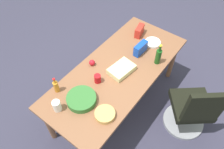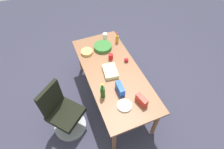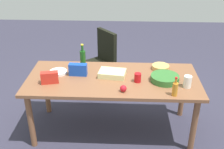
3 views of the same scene
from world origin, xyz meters
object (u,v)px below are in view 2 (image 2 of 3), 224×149
chip_bowl (87,52)px  paper_plate_stack (124,105)px  red_solo_cup (111,57)px  chip_bag_red (142,100)px  dressing_bottle (117,39)px  conference_table (113,74)px  office_chair (64,115)px  apple_red (126,60)px  wine_bottle (103,92)px  mayo_jar (105,36)px  salad_bowl (103,47)px  chip_bag_blue (120,89)px  sheet_cake (110,71)px

chip_bowl → paper_plate_stack: (-1.29, -0.18, -0.01)m
red_solo_cup → chip_bowl: size_ratio=0.50×
chip_bag_red → dressing_bottle: dressing_bottle is taller
red_solo_cup → conference_table: bearing=164.5°
office_chair → apple_red: (0.40, -1.29, 0.42)m
wine_bottle → dressing_bottle: size_ratio=1.37×
chip_bowl → apple_red: bearing=-129.0°
office_chair → red_solo_cup: (0.56, -1.06, 0.43)m
chip_bag_red → paper_plate_stack: (0.04, 0.25, -0.06)m
dressing_bottle → chip_bowl: bearing=97.1°
conference_table → mayo_jar: size_ratio=14.85×
apple_red → salad_bowl: bearing=28.4°
chip_bag_blue → wine_bottle: bearing=85.3°
office_chair → chip_bag_blue: size_ratio=4.57×
chip_bowl → chip_bag_blue: size_ratio=1.01×
office_chair → paper_plate_stack: size_ratio=4.57×
chip_bag_blue → apple_red: bearing=-33.4°
red_solo_cup → wine_bottle: 0.82m
wine_bottle → chip_bag_blue: wine_bottle is taller
red_solo_cup → paper_plate_stack: 1.00m
red_solo_cup → dressing_bottle: (0.39, -0.29, 0.03)m
conference_table → wine_bottle: wine_bottle is taller
chip_bowl → dressing_bottle: bearing=-82.9°
chip_bag_blue → red_solo_cup: bearing=-10.7°
chip_bowl → chip_bag_blue: (-1.03, -0.22, 0.05)m
conference_table → paper_plate_stack: 0.70m
dressing_bottle → chip_bag_blue: dressing_bottle is taller
wine_bottle → chip_bag_blue: 0.28m
conference_table → red_solo_cup: 0.34m
sheet_cake → red_solo_cup: red_solo_cup is taller
dressing_bottle → chip_bag_red: bearing=171.4°
dressing_bottle → chip_bag_blue: (-1.11, 0.43, -0.01)m
chip_bag_blue → salad_bowl: (1.05, -0.10, -0.04)m
chip_bag_blue → sheet_cake: bearing=-0.7°
office_chair → dressing_bottle: (0.95, -1.35, 0.46)m
mayo_jar → office_chair: bearing=134.0°
chip_bag_blue → salad_bowl: 1.05m
red_solo_cup → office_chair: bearing=117.9°
wine_bottle → apple_red: 0.84m
mayo_jar → wine_bottle: bearing=158.0°
paper_plate_stack → chip_bag_blue: bearing=-9.1°
salad_bowl → paper_plate_stack: bearing=173.7°
office_chair → paper_plate_stack: bearing=-115.6°
chip_bag_red → chip_bowl: (1.34, 0.43, -0.04)m
office_chair → chip_bag_red: (-0.46, -1.14, 0.45)m
chip_bowl → dressing_bottle: size_ratio=1.00×
chip_bag_red → chip_bowl: size_ratio=0.90×
wine_bottle → apple_red: bearing=-50.1°
mayo_jar → dressing_bottle: bearing=-132.3°
sheet_cake → apple_red: bearing=-69.1°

